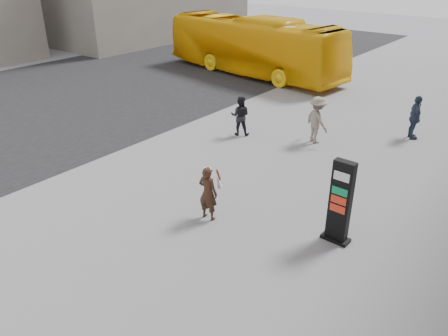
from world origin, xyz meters
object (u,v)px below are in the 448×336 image
Objects in this scene: info_pylon at (340,202)px; bus at (253,46)px; pedestrian_a at (240,116)px; woman at (208,192)px; pedestrian_c at (415,118)px; pedestrian_b at (317,120)px.

bus reaches higher than info_pylon.
woman is at bearing 90.65° from pedestrian_a.
bus is at bearing -85.68° from pedestrian_a.
bus reaches higher than pedestrian_a.
pedestrian_c is (5.68, 4.02, 0.07)m from pedestrian_a.
woman is at bearing -157.77° from info_pylon.
info_pylon is at bearing -130.72° from bus.
pedestrian_a is 0.88× the size of pedestrian_b.
pedestrian_a is at bearing -67.00° from woman.
woman is 10.01m from pedestrian_c.
info_pylon is 8.45m from pedestrian_c.
pedestrian_a is at bearing -140.52° from bus.
bus is at bearing -64.73° from woman.
bus is at bearing 34.30° from pedestrian_c.
info_pylon reaches higher than pedestrian_b.
pedestrian_a is (-3.14, 5.66, -0.01)m from woman.
info_pylon is at bearing 152.02° from pedestrian_c.
pedestrian_b reaches higher than woman.
woman is 6.90m from pedestrian_b.
pedestrian_c is (2.55, 9.68, 0.06)m from woman.
pedestrian_b reaches higher than pedestrian_a.
pedestrian_c is (11.29, -4.73, -0.82)m from bus.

